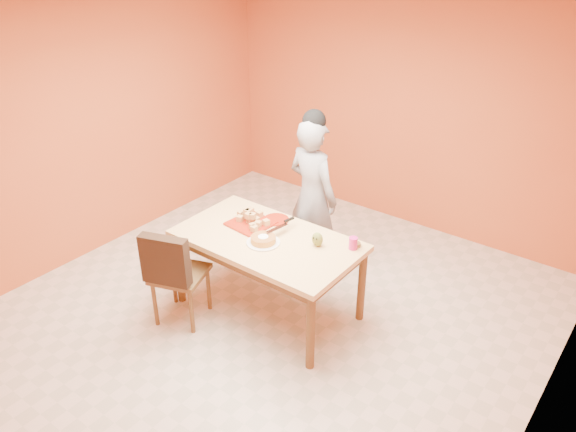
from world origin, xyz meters
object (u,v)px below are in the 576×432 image
Objects in this scene: sponge_cake at (263,239)px; egg_ornament at (317,239)px; dining_chair at (178,272)px; magenta_glass at (353,243)px; pastry_platter at (251,223)px; dining_table at (268,247)px; person at (312,196)px; checker_tin at (355,244)px; red_dinner_plate at (276,220)px.

egg_ornament reaches higher than sponge_cake.
dining_chair is 1.25m from egg_ornament.
dining_chair is at bearing -126.56° from egg_ornament.
pastry_platter is at bearing -168.27° from magenta_glass.
dining_table is at bearing -143.22° from egg_ornament.
person is (0.43, 1.41, 0.31)m from dining_chair.
person reaches higher than magenta_glass.
pastry_platter reaches higher than dining_table.
person reaches higher than dining_table.
sponge_cake is at bearing -73.72° from dining_table.
pastry_platter is 3.33× the size of magenta_glass.
egg_ornament is 1.39× the size of checker_tin.
person is 0.96m from magenta_glass.
egg_ornament is 1.18× the size of magenta_glass.
pastry_platter is 0.97m from magenta_glass.
sponge_cake is at bearing -66.95° from red_dinner_plate.
egg_ornament is at bearing -143.00° from checker_tin.
magenta_glass is at bearing 155.02° from person.
dining_table is 0.76m from magenta_glass.
person is at bearing 77.86° from pastry_platter.
magenta_glass is at bearing -82.29° from checker_tin.
magenta_glass is (0.65, 0.38, 0.02)m from sponge_cake.
dining_chair is 1.00m from red_dinner_plate.
red_dinner_plate is 0.81m from checker_tin.
dining_chair is 2.69× the size of pastry_platter.
dining_chair reaches higher than pastry_platter.
sponge_cake is 0.46m from egg_ornament.
egg_ornament is at bearing -151.96° from magenta_glass.
checker_tin is (-0.01, 0.05, -0.04)m from magenta_glass.
dining_chair is at bearing -144.58° from magenta_glass.
pastry_platter is 3.91× the size of checker_tin.
dining_chair reaches higher than checker_tin.
sponge_cake is (0.57, 0.49, 0.30)m from dining_chair.
sponge_cake is 0.76m from magenta_glass.
sponge_cake is at bearing -146.03° from checker_tin.
sponge_cake reaches higher than red_dinner_plate.
checker_tin is (0.95, 0.25, 0.00)m from pastry_platter.
checker_tin is (0.81, 0.05, 0.01)m from red_dinner_plate.
person is 0.54m from red_dinner_plate.
red_dinner_plate is 0.42m from sponge_cake.
checker_tin is at bearing 27.48° from dining_table.
dining_table is at bearing -156.41° from magenta_glass.
dining_table is 0.34m from red_dinner_plate.
red_dinner_plate is 1.10× the size of sponge_cake.
sponge_cake reaches higher than pastry_platter.
egg_ornament is (0.39, 0.24, 0.03)m from sponge_cake.
pastry_platter is at bearing 160.01° from dining_table.
dining_chair is 1.53m from magenta_glass.
checker_tin is (0.65, 0.44, -0.02)m from sponge_cake.
magenta_glass is at bearing 23.59° from dining_table.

